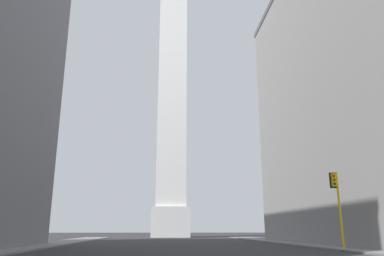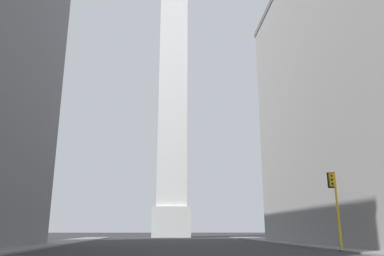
# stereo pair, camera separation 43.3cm
# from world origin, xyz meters

# --- Properties ---
(sidewalk_right) EXTENTS (5.00, 99.99, 0.15)m
(sidewalk_right) POSITION_xyz_m (15.08, 30.00, 0.07)
(sidewalk_right) COLOR slate
(sidewalk_right) RESTS_ON ground_plane
(obelisk) EXTENTS (8.40, 8.40, 75.81)m
(obelisk) POSITION_xyz_m (0.00, 83.33, 36.31)
(obelisk) COLOR silver
(obelisk) RESTS_ON ground_plane
(traffic_light_mid_right) EXTENTS (0.76, 0.52, 6.46)m
(traffic_light_mid_right) POSITION_xyz_m (12.59, 27.80, 4.24)
(traffic_light_mid_right) COLOR yellow
(traffic_light_mid_right) RESTS_ON ground_plane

